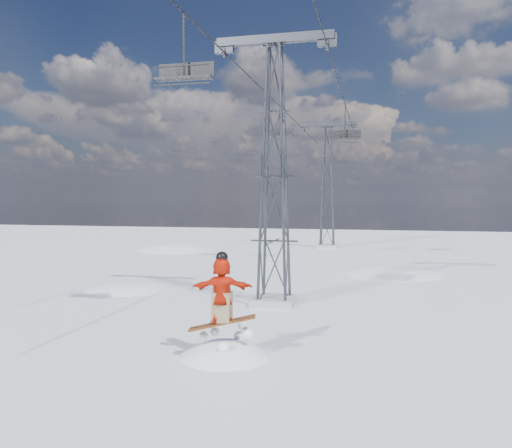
% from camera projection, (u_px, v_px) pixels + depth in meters
% --- Properties ---
extents(ground, '(120.00, 120.00, 0.00)m').
position_uv_depth(ground, '(190.00, 362.00, 13.92)').
color(ground, white).
rests_on(ground, ground).
extents(snow_terrain, '(39.00, 37.00, 22.00)m').
position_uv_depth(snow_terrain, '(234.00, 393.00, 36.16)').
color(snow_terrain, white).
rests_on(snow_terrain, ground).
extents(lift_tower_near, '(5.20, 1.80, 11.43)m').
position_uv_depth(lift_tower_near, '(274.00, 177.00, 21.22)').
color(lift_tower_near, '#999999').
rests_on(lift_tower_near, ground).
extents(lift_tower_far, '(5.20, 1.80, 11.43)m').
position_uv_depth(lift_tower_far, '(327.00, 188.00, 45.52)').
color(lift_tower_far, '#999999').
rests_on(lift_tower_far, ground).
extents(haul_cables, '(4.46, 51.00, 0.06)m').
position_uv_depth(haul_cables, '(309.00, 101.00, 32.12)').
color(haul_cables, black).
rests_on(haul_cables, ground).
extents(snowboarder_jump, '(4.40, 4.40, 7.03)m').
position_uv_depth(snowboarder_jump, '(225.00, 410.00, 14.55)').
color(snowboarder_jump, white).
rests_on(snowboarder_jump, ground).
extents(lift_chair_near, '(2.00, 0.57, 2.48)m').
position_uv_depth(lift_chair_near, '(185.00, 73.00, 17.01)').
color(lift_chair_near, black).
rests_on(lift_chair_near, ground).
extents(lift_chair_mid, '(2.08, 0.60, 2.58)m').
position_uv_depth(lift_chair_mid, '(345.00, 136.00, 33.54)').
color(lift_chair_mid, black).
rests_on(lift_chair_mid, ground).
extents(lift_chair_far, '(1.82, 0.52, 2.26)m').
position_uv_depth(lift_chair_far, '(280.00, 133.00, 34.22)').
color(lift_chair_far, black).
rests_on(lift_chair_far, ground).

